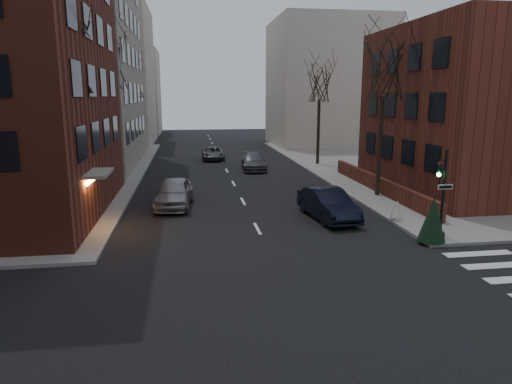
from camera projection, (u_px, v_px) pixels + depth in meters
The scene contains 21 objects.
ground at pixel (331, 368), 11.06m from camera, with size 160.00×160.00×0.00m, color black.
building_left_tan at pixel (21, 5), 38.61m from camera, with size 18.00×18.00×28.00m, color #A09485.
building_right_brick at pixel (484, 110), 30.67m from camera, with size 12.00×14.00×11.00m, color #5E271B.
low_wall_right at pixel (378, 184), 30.65m from camera, with size 0.35×16.00×1.00m, color #5E271B.
building_distant_la at pixel (97, 76), 60.26m from camera, with size 14.00×16.00×18.00m, color beige.
building_distant_ra at pixel (327, 84), 59.93m from camera, with size 14.00×14.00×16.00m, color beige.
building_distant_lb at pixel (129, 92), 77.41m from camera, with size 10.00×12.00×14.00m, color beige.
traffic_signal at pixel (442, 199), 20.51m from camera, with size 0.76×0.44×4.00m.
tree_left_a at pixel (68, 53), 21.59m from camera, with size 4.18×4.18×10.26m.
tree_left_b at pixel (109, 61), 33.10m from camera, with size 4.40×4.40×10.80m.
tree_left_c at pixel (132, 80), 46.83m from camera, with size 3.96×3.96×9.72m.
tree_right_a at pixel (384, 70), 28.07m from camera, with size 3.96×3.96×9.72m.
tree_right_b at pixel (320, 83), 41.71m from camera, with size 3.74×3.74×9.18m.
streetlamp_near at pixel (113, 130), 30.29m from camera, with size 0.36×0.36×6.28m.
streetlamp_far at pixel (142, 116), 49.64m from camera, with size 0.36×0.36×6.28m.
parked_sedan at pixel (328, 204), 24.31m from camera, with size 1.72×4.94×1.63m, color black.
car_lane_silver at pixel (174, 193), 26.92m from camera, with size 2.01×5.00×1.70m, color gray.
car_lane_gray at pixel (254, 162), 40.42m from camera, with size 2.04×5.02×1.46m, color #434449.
car_lane_far at pixel (213, 153), 46.79m from camera, with size 2.17×4.71×1.31m, color #404045.
sandwich_board at pixel (396, 211), 23.67m from camera, with size 0.42×0.58×0.94m, color silver.
evergreen_shrub at pixel (433, 219), 20.10m from camera, with size 1.20×1.20×2.00m, color black.
Camera 1 is at (-3.26, -9.55, 6.49)m, focal length 32.00 mm.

